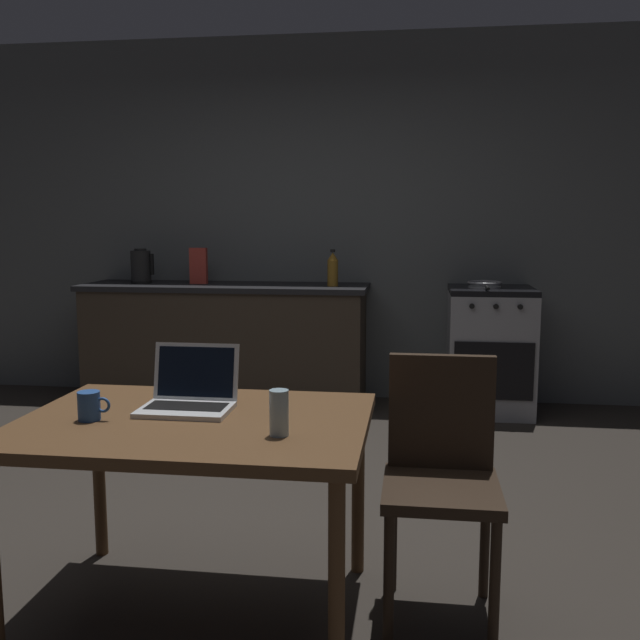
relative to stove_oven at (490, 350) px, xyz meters
name	(u,v)px	position (x,y,z in m)	size (l,w,h in m)	color
ground_plane	(238,527)	(-1.33, -2.19, -0.46)	(12.00, 12.00, 0.00)	#2D2823
back_wall	(354,220)	(-1.03, 0.35, 0.94)	(6.40, 0.10, 2.79)	#55595A
kitchen_counter	(226,343)	(-1.97, 0.00, 0.00)	(2.16, 0.64, 0.91)	#382D23
stove_oven	(490,350)	(0.00, 0.00, 0.00)	(0.60, 0.62, 0.91)	gray
dining_table	(195,438)	(-1.29, -2.89, 0.19)	(1.20, 0.87, 0.71)	brown
chair	(441,466)	(-0.44, -2.74, 0.07)	(0.40, 0.40, 0.91)	#2D2116
laptop	(189,397)	(-1.34, -2.78, 0.30)	(0.32, 0.27, 0.22)	silver
electric_kettle	(141,267)	(-2.63, 0.00, 0.58)	(0.18, 0.16, 0.26)	black
bottle	(333,269)	(-1.15, -0.05, 0.58)	(0.08, 0.08, 0.27)	#8C601E
frying_pan	(485,284)	(-0.05, -0.03, 0.48)	(0.25, 0.42, 0.05)	gray
coffee_mug	(90,406)	(-1.63, -2.96, 0.31)	(0.11, 0.08, 0.10)	#264C8C
drinking_glass	(279,413)	(-0.96, -3.05, 0.33)	(0.06, 0.06, 0.15)	#99B7C6
cereal_box	(199,266)	(-2.18, 0.02, 0.59)	(0.13, 0.05, 0.27)	#B2382D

